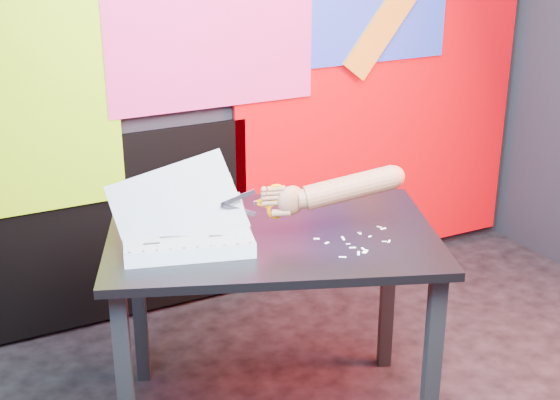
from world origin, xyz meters
TOP-DOWN VIEW (x-y plane):
  - room at (0.00, 0.00)m, footprint 3.01×3.01m
  - backdrop at (0.06, 1.46)m, footprint 2.88×0.05m
  - work_table at (-0.43, 0.52)m, footprint 1.29×1.08m
  - printout_stack at (-0.73, 0.55)m, footprint 0.47×0.40m
  - scissors at (-0.46, 0.47)m, footprint 0.21×0.07m
  - hand_forearm at (-0.24, 0.40)m, footprint 0.45×0.18m
  - paper_clippings at (-0.23, 0.31)m, footprint 0.27×0.18m

SIDE VIEW (x-z plane):
  - work_table at x=-0.43m, z-range 0.27..1.02m
  - paper_clippings at x=-0.23m, z-range 0.75..0.75m
  - printout_stack at x=-0.73m, z-range 0.63..0.93m
  - scissors at x=-0.46m, z-range 0.82..0.94m
  - hand_forearm at x=-0.24m, z-range 0.83..0.99m
  - backdrop at x=0.06m, z-range -0.08..2.00m
  - room at x=0.00m, z-range 0.00..2.71m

